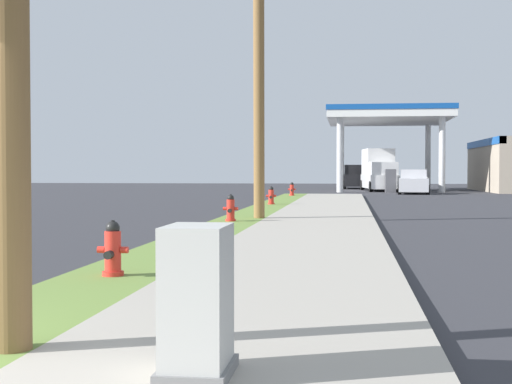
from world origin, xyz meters
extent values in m
cylinder|color=red|center=(0.72, 5.17, 0.15)|extent=(0.29, 0.29, 0.06)
cylinder|color=red|center=(0.72, 5.17, 0.42)|extent=(0.22, 0.22, 0.60)
sphere|color=black|center=(0.72, 5.17, 0.76)|extent=(0.19, 0.19, 0.19)
cylinder|color=black|center=(0.72, 5.17, 0.84)|extent=(0.06, 0.06, 0.05)
cylinder|color=red|center=(0.56, 5.17, 0.47)|extent=(0.10, 0.09, 0.09)
cylinder|color=red|center=(0.88, 5.17, 0.47)|extent=(0.10, 0.09, 0.09)
cylinder|color=black|center=(0.72, 5.00, 0.42)|extent=(0.11, 0.12, 0.11)
cylinder|color=red|center=(0.60, 15.81, 0.15)|extent=(0.29, 0.29, 0.06)
cylinder|color=red|center=(0.60, 15.81, 0.42)|extent=(0.22, 0.22, 0.60)
sphere|color=black|center=(0.60, 15.81, 0.76)|extent=(0.19, 0.19, 0.19)
cylinder|color=black|center=(0.60, 15.81, 0.84)|extent=(0.06, 0.06, 0.05)
cylinder|color=red|center=(0.44, 15.81, 0.47)|extent=(0.10, 0.09, 0.09)
cylinder|color=red|center=(0.76, 15.81, 0.47)|extent=(0.10, 0.09, 0.09)
cylinder|color=black|center=(0.60, 15.64, 0.42)|extent=(0.11, 0.12, 0.11)
cylinder|color=red|center=(0.65, 26.04, 0.15)|extent=(0.29, 0.29, 0.06)
cylinder|color=red|center=(0.65, 26.04, 0.42)|extent=(0.22, 0.22, 0.60)
sphere|color=black|center=(0.65, 26.04, 0.76)|extent=(0.19, 0.19, 0.19)
cylinder|color=black|center=(0.65, 26.04, 0.84)|extent=(0.06, 0.06, 0.05)
cylinder|color=red|center=(0.49, 26.04, 0.47)|extent=(0.10, 0.09, 0.09)
cylinder|color=red|center=(0.81, 26.04, 0.47)|extent=(0.10, 0.09, 0.09)
cylinder|color=black|center=(0.65, 25.87, 0.42)|extent=(0.11, 0.12, 0.11)
cylinder|color=red|center=(0.70, 36.54, 0.15)|extent=(0.29, 0.29, 0.06)
cylinder|color=red|center=(0.70, 36.54, 0.42)|extent=(0.22, 0.22, 0.60)
sphere|color=black|center=(0.70, 36.54, 0.76)|extent=(0.19, 0.19, 0.19)
cylinder|color=black|center=(0.70, 36.54, 0.84)|extent=(0.06, 0.06, 0.05)
cylinder|color=red|center=(0.54, 36.54, 0.47)|extent=(0.10, 0.09, 0.09)
cylinder|color=red|center=(0.86, 36.54, 0.47)|extent=(0.10, 0.09, 0.09)
cylinder|color=black|center=(0.70, 36.37, 0.42)|extent=(0.11, 0.12, 0.11)
cylinder|color=olive|center=(1.27, 16.82, 4.98)|extent=(0.42, 1.16, 9.72)
cube|color=slate|center=(2.83, 0.58, 0.16)|extent=(0.48, 0.67, 0.08)
cube|color=#B7B7B2|center=(2.83, 0.58, 0.64)|extent=(0.42, 0.61, 1.04)
cylinder|color=silver|center=(3.22, 46.84, 2.57)|extent=(0.44, 0.44, 5.14)
cylinder|color=silver|center=(10.11, 46.84, 2.57)|extent=(0.44, 0.44, 5.14)
cylinder|color=silver|center=(3.22, 55.91, 2.57)|extent=(0.44, 0.44, 5.14)
cylinder|color=silver|center=(10.11, 55.91, 2.57)|extent=(0.44, 0.44, 5.14)
cube|color=white|center=(6.67, 51.37, 5.39)|extent=(8.68, 10.87, 0.50)
cube|color=#144C9E|center=(6.67, 51.37, 5.82)|extent=(8.78, 10.97, 0.36)
cube|color=#47474C|center=(6.67, 46.84, 0.80)|extent=(0.70, 1.10, 1.60)
cube|color=#47474C|center=(6.67, 55.91, 0.80)|extent=(0.70, 1.10, 1.60)
cube|color=#144C9E|center=(13.69, 51.37, 3.50)|extent=(0.50, 12.92, 0.50)
cube|color=#BCBCC1|center=(8.00, 44.37, 0.59)|extent=(2.15, 4.62, 0.85)
cube|color=#BCBCC1|center=(7.98, 44.15, 1.29)|extent=(1.75, 2.14, 0.56)
cylinder|color=black|center=(7.27, 46.13, 0.30)|extent=(0.26, 0.61, 0.60)
cylinder|color=black|center=(8.99, 46.00, 0.30)|extent=(0.26, 0.61, 0.60)
cylinder|color=black|center=(7.02, 42.74, 0.30)|extent=(0.26, 0.61, 0.60)
cylinder|color=black|center=(8.73, 42.61, 0.30)|extent=(0.26, 0.61, 0.60)
cube|color=white|center=(6.07, 50.85, 0.71)|extent=(2.63, 6.57, 1.00)
cube|color=white|center=(5.99, 51.62, 2.16)|extent=(2.35, 4.14, 1.90)
cube|color=white|center=(6.27, 48.81, 1.66)|extent=(2.03, 2.22, 0.90)
cylinder|color=black|center=(7.28, 48.31, 0.38)|extent=(0.29, 0.78, 0.76)
cylinder|color=black|center=(5.39, 48.12, 0.38)|extent=(0.29, 0.78, 0.76)
cylinder|color=black|center=(6.75, 53.58, 0.38)|extent=(0.29, 0.78, 0.76)
cylinder|color=black|center=(4.86, 53.39, 0.38)|extent=(0.29, 0.78, 0.76)
cube|color=black|center=(4.33, 57.94, 0.71)|extent=(2.29, 5.50, 1.00)
cube|color=black|center=(4.38, 56.97, 1.59)|extent=(1.95, 2.15, 0.76)
cube|color=black|center=(4.26, 59.12, 1.33)|extent=(2.04, 3.02, 0.24)
cylinder|color=black|center=(5.40, 55.84, 0.38)|extent=(0.26, 0.77, 0.76)
cylinder|color=black|center=(3.50, 55.74, 0.38)|extent=(0.26, 0.77, 0.76)
cylinder|color=black|center=(5.16, 60.14, 0.38)|extent=(0.26, 0.77, 0.76)
cylinder|color=black|center=(3.26, 60.03, 0.38)|extent=(0.26, 0.77, 0.76)
camera|label=1|loc=(3.86, -4.36, 1.53)|focal=51.82mm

